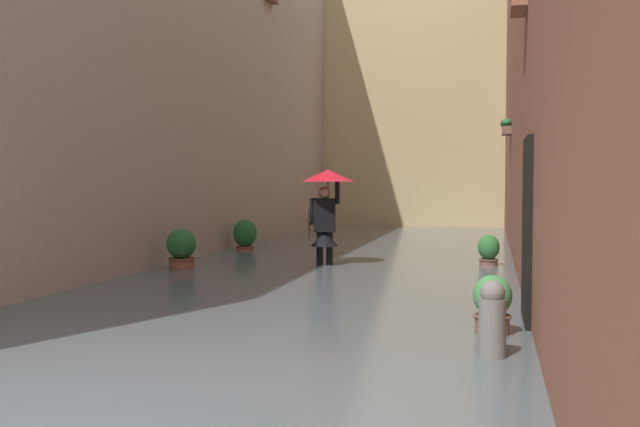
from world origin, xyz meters
TOP-DOWN VIEW (x-y plane):
  - ground_plane at (0.00, -9.93)m, footprint 60.00×60.00m
  - flood_water at (0.00, -9.93)m, footprint 6.97×25.86m
  - building_facade_left at (-3.98, -9.93)m, footprint 2.04×23.86m
  - building_facade_right at (3.98, -9.93)m, footprint 2.04×23.86m
  - building_facade_far at (0.00, -20.76)m, footprint 9.77×1.80m
  - person_wading at (0.24, -8.31)m, footprint 0.96×0.96m
  - potted_plant_near_right at (2.69, -10.70)m, footprint 0.53×0.53m
  - potted_plant_mid_right at (2.57, -7.20)m, footprint 0.51×0.51m
  - potted_plant_near_left at (-2.63, -8.98)m, footprint 0.39×0.39m
  - potted_plant_far_left at (-2.70, -3.19)m, footprint 0.39×0.39m
  - mooring_bollard at (-2.70, -2.24)m, footprint 0.24×0.24m

SIDE VIEW (x-z plane):
  - ground_plane at x=0.00m, z-range 0.00..0.00m
  - flood_water at x=0.00m, z-range 0.00..0.20m
  - potted_plant_near_left at x=-2.63m, z-range 0.03..0.79m
  - potted_plant_far_left at x=-2.70m, z-range 0.02..0.81m
  - mooring_bollard at x=-2.70m, z-range 0.00..0.87m
  - potted_plant_mid_right at x=2.57m, z-range 0.03..0.93m
  - potted_plant_near_right at x=2.69m, z-range 0.05..0.92m
  - person_wading at x=0.24m, z-range 0.38..2.39m
  - building_facade_far at x=0.00m, z-range 0.00..8.93m
  - building_facade_left at x=-3.98m, z-range 0.00..9.32m
  - building_facade_right at x=3.98m, z-range 0.00..10.30m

